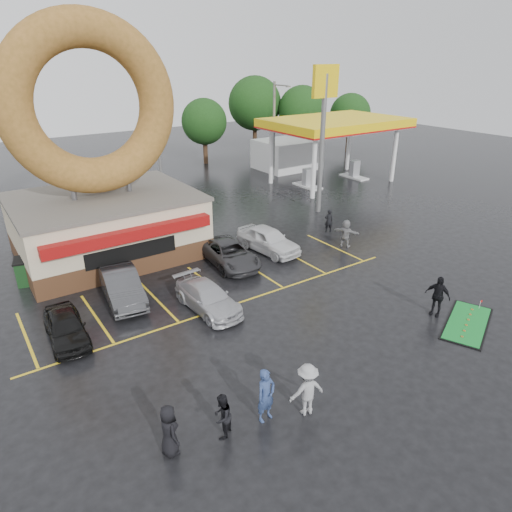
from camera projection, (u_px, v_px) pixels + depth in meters
ground at (276, 336)px, 19.79m from camera, size 120.00×120.00×0.00m
donut_shop at (101, 182)px, 26.22m from camera, size 10.20×8.70×13.50m
gas_station at (313, 139)px, 44.41m from camera, size 12.30×13.65×5.90m
shell_sign at (324, 113)px, 32.56m from camera, size 2.20×0.36×10.60m
streetlight_mid at (159, 144)px, 35.70m from camera, size 0.40×2.21×9.00m
streetlight_right at (274, 129)px, 42.65m from camera, size 0.40×2.21×9.00m
tree_far_a at (302, 110)px, 53.74m from camera, size 5.60×5.60×8.00m
tree_far_b at (350, 114)px, 55.60m from camera, size 4.90×4.90×7.00m
tree_far_c at (255, 103)px, 54.43m from camera, size 6.30×6.30×9.00m
tree_far_d at (204, 122)px, 49.33m from camera, size 4.90×4.90×7.00m
car_black at (66, 327)px, 19.31m from camera, size 1.74×3.85×1.28m
car_dgrey at (122, 286)px, 22.46m from camera, size 2.23×4.82×1.53m
car_silver at (208, 298)px, 21.68m from camera, size 1.95×4.37×1.24m
car_grey at (229, 254)px, 26.35m from camera, size 2.64×5.01×1.34m
car_white at (268, 240)px, 28.06m from camera, size 2.34×4.70×1.54m
person_blue at (266, 395)px, 14.94m from camera, size 0.77×0.56×1.96m
person_blackjkt at (222, 416)px, 14.34m from camera, size 0.98×0.95×1.58m
person_hoodie at (307, 390)px, 15.22m from camera, size 1.37×0.95×1.94m
person_bystander at (169, 430)px, 13.69m from camera, size 0.57×0.86×1.76m
person_cameraman at (437, 296)px, 21.09m from camera, size 0.79×1.24×1.97m
person_walker_near at (346, 233)px, 28.73m from camera, size 1.21×1.70×1.77m
person_walker_far at (329, 221)px, 31.14m from camera, size 0.69×0.58×1.60m
dumpster at (35, 270)px, 24.34m from camera, size 2.04×1.60×1.30m
putting_green at (467, 323)px, 20.72m from camera, size 4.31×3.15×0.50m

